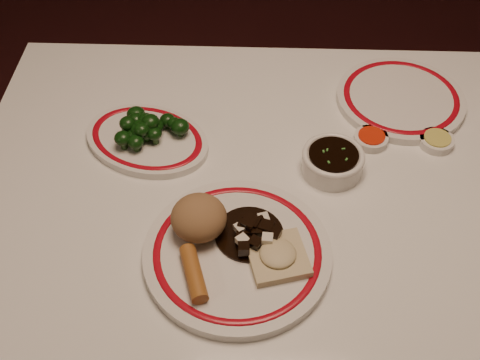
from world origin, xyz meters
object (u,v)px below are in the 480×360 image
dining_table (299,236)px  fried_wonton (278,256)px  broccoli_pile (144,127)px  stirfry_heap (252,231)px  broccoli_plate (147,139)px  spring_roll (194,273)px  soy_bowl (332,162)px  main_plate (237,253)px  rice_mound (199,218)px

dining_table → fried_wonton: size_ratio=11.19×
broccoli_pile → stirfry_heap: bearing=-48.1°
fried_wonton → broccoli_plate: 0.36m
spring_roll → soy_bowl: bearing=30.8°
stirfry_heap → dining_table: bearing=45.4°
dining_table → spring_roll: (-0.17, -0.17, 0.12)m
soy_bowl → fried_wonton: bearing=-115.1°
soy_bowl → stirfry_heap: bearing=-129.8°
soy_bowl → broccoli_pile: bearing=170.0°
spring_roll → fried_wonton: 0.13m
fried_wonton → broccoli_pile: bearing=132.0°
main_plate → fried_wonton: fried_wonton is taller
stirfry_heap → broccoli_pile: 0.31m
main_plate → rice_mound: bearing=148.9°
spring_roll → broccoli_plate: (-0.12, 0.31, -0.02)m
broccoli_pile → soy_bowl: size_ratio=1.21×
fried_wonton → broccoli_plate: bearing=131.9°
main_plate → broccoli_plate: size_ratio=1.29×
rice_mound → stirfry_heap: size_ratio=0.81×
rice_mound → spring_roll: 0.09m
broccoli_pile → fried_wonton: bearing=-48.0°
main_plate → spring_roll: (-0.06, -0.05, 0.02)m
fried_wonton → stirfry_heap: stirfry_heap is taller
rice_mound → stirfry_heap: (0.08, -0.01, -0.02)m
broccoli_plate → soy_bowl: 0.35m
fried_wonton → spring_roll: bearing=-163.2°
spring_roll → stirfry_heap: stirfry_heap is taller
broccoli_pile → broccoli_plate: bearing=-40.4°
spring_roll → broccoli_pile: (-0.12, 0.31, 0.01)m
fried_wonton → broccoli_pile: size_ratio=0.81×
rice_mound → fried_wonton: 0.14m
soy_bowl → main_plate: bearing=-129.6°
main_plate → soy_bowl: bearing=50.4°
fried_wonton → broccoli_pile: (-0.24, 0.27, 0.01)m
dining_table → broccoli_plate: broccoli_plate is taller
dining_table → main_plate: 0.19m
spring_roll → broccoli_pile: 0.33m
fried_wonton → soy_bowl: (0.10, 0.21, -0.01)m
rice_mound → broccoli_pile: (-0.12, 0.22, -0.01)m
dining_table → soy_bowl: 0.15m
broccoli_pile → rice_mound: bearing=-61.4°
stirfry_heap → broccoli_plate: bearing=131.8°
main_plate → fried_wonton: size_ratio=3.53×
main_plate → rice_mound: rice_mound is taller
dining_table → soy_bowl: bearing=56.3°
dining_table → stirfry_heap: stirfry_heap is taller
dining_table → stirfry_heap: (-0.09, -0.09, 0.12)m
stirfry_heap → broccoli_pile: size_ratio=0.84×
spring_roll → broccoli_plate: 0.33m
dining_table → spring_roll: bearing=-135.4°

